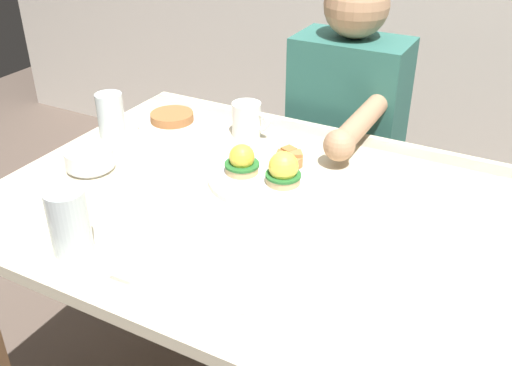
{
  "coord_description": "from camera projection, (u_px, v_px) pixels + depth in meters",
  "views": [
    {
      "loc": [
        0.52,
        -1.0,
        1.43
      ],
      "look_at": [
        -0.01,
        0.0,
        0.78
      ],
      "focal_mm": 40.79,
      "sensor_mm": 36.0,
      "label": 1
    }
  ],
  "objects": [
    {
      "name": "dining_table",
      "position": [
        261.0,
        238.0,
        1.37
      ],
      "size": [
        1.2,
        0.9,
        0.74
      ],
      "color": "beige",
      "rests_on": "ground_plane"
    },
    {
      "name": "eggs_benedict_plate",
      "position": [
        266.0,
        171.0,
        1.38
      ],
      "size": [
        0.27,
        0.27,
        0.09
      ],
      "color": "white",
      "rests_on": "dining_table"
    },
    {
      "name": "fruit_bowl",
      "position": [
        90.0,
        159.0,
        1.43
      ],
      "size": [
        0.12,
        0.12,
        0.05
      ],
      "color": "white",
      "rests_on": "dining_table"
    },
    {
      "name": "coffee_mug",
      "position": [
        247.0,
        119.0,
        1.59
      ],
      "size": [
        0.11,
        0.08,
        0.09
      ],
      "color": "white",
      "rests_on": "dining_table"
    },
    {
      "name": "fork",
      "position": [
        243.0,
        289.0,
        1.05
      ],
      "size": [
        0.08,
        0.15,
        0.0
      ],
      "color": "silver",
      "rests_on": "dining_table"
    },
    {
      "name": "water_glass_near",
      "position": [
        69.0,
        224.0,
        1.12
      ],
      "size": [
        0.08,
        0.08,
        0.14
      ],
      "color": "silver",
      "rests_on": "dining_table"
    },
    {
      "name": "water_glass_far",
      "position": [
        111.0,
        118.0,
        1.59
      ],
      "size": [
        0.07,
        0.07,
        0.12
      ],
      "color": "silver",
      "rests_on": "dining_table"
    },
    {
      "name": "side_plate",
      "position": [
        172.0,
        120.0,
        1.67
      ],
      "size": [
        0.2,
        0.2,
        0.04
      ],
      "color": "white",
      "rests_on": "dining_table"
    },
    {
      "name": "diner_person",
      "position": [
        344.0,
        134.0,
        1.83
      ],
      "size": [
        0.34,
        0.54,
        1.14
      ],
      "color": "#33333D",
      "rests_on": "ground_plane"
    }
  ]
}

